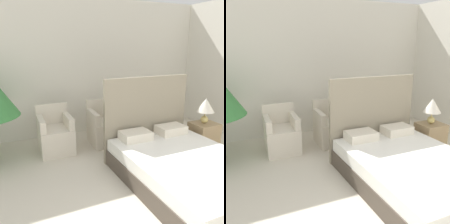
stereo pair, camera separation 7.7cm
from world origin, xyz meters
The scene contains 6 objects.
wall_back centered at (0.00, 4.21, 1.45)m, with size 10.00×0.06×2.90m.
bed centered at (0.52, 1.45, 0.27)m, with size 1.61×2.25×1.43m.
armchair_near_window_left centered at (-0.91, 3.32, 0.30)m, with size 0.62×0.69×0.86m.
armchair_near_window_right centered at (0.10, 3.32, 0.30)m, with size 0.63×0.70×0.86m.
nightstand centered at (1.62, 2.19, 0.27)m, with size 0.46×0.41×0.54m.
table_lamp centered at (1.61, 2.20, 0.86)m, with size 0.31×0.31×0.47m.
Camera 2 is at (-1.72, -1.11, 1.97)m, focal length 40.00 mm.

